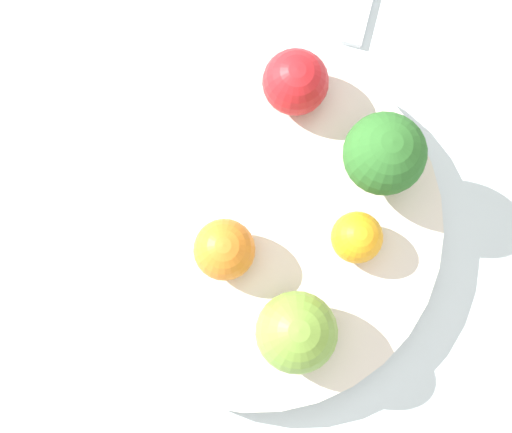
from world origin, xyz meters
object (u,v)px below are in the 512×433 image
apple_red (303,330)px  orange_back (357,237)px  orange_front (224,250)px  apple_green (296,82)px  bowl (256,223)px  broccoli (384,154)px

apple_red → orange_back: size_ratio=1.52×
orange_front → apple_green: bearing=-40.9°
apple_red → apple_green: (0.16, -0.05, -0.00)m
bowl → apple_green: bearing=-34.9°
broccoli → orange_back: broccoli is taller
orange_front → apple_red: bearing=-154.1°
apple_green → orange_front: (-0.10, 0.08, -0.00)m
orange_front → broccoli: bearing=-78.4°
bowl → apple_red: 0.09m
apple_green → orange_back: size_ratio=1.32×
apple_red → apple_green: bearing=-17.3°
orange_front → orange_back: 0.09m
bowl → orange_back: orange_back is taller
apple_green → orange_back: apple_green is taller
orange_back → bowl: bearing=58.5°
bowl → apple_green: (0.08, -0.06, 0.04)m
broccoli → apple_green: broccoli is taller
broccoli → apple_green: 0.08m
apple_green → orange_back: (-0.12, -0.00, -0.01)m
apple_green → bowl: bearing=145.1°
broccoli → apple_green: (0.07, 0.04, -0.02)m
broccoli → apple_red: size_ratio=1.27×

